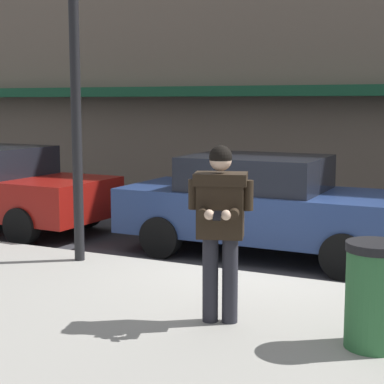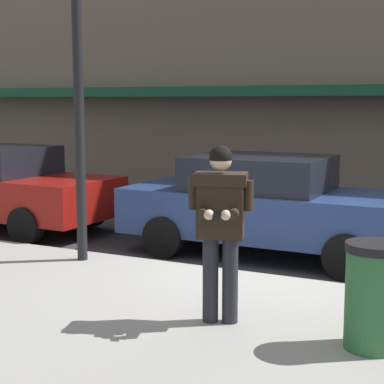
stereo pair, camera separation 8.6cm
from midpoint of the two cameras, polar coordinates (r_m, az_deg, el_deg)
ground_plane at (r=8.76m, az=6.47°, el=-7.69°), size 80.00×80.00×0.00m
sidewalk at (r=5.88m, az=6.15°, el=-15.03°), size 32.00×5.30×0.14m
curb_paint_line at (r=8.53m, az=12.98°, el=-8.25°), size 28.00×0.12×0.01m
parked_sedan_mid at (r=9.93m, az=6.98°, el=-1.14°), size 4.51×1.95×1.54m
man_texting_on_phone at (r=6.39m, az=2.94°, el=-2.04°), size 0.62×0.64×1.81m
street_lamp_post at (r=9.04m, az=-9.88°, el=12.84°), size 0.36×0.36×4.88m
trash_bin at (r=6.09m, az=16.28°, el=-8.83°), size 0.55×0.55×0.98m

